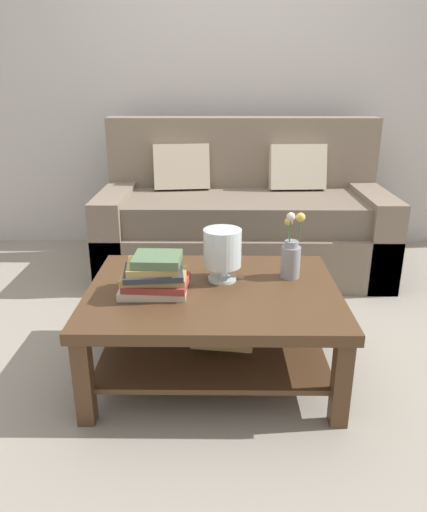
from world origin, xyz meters
TOP-DOWN VIEW (x-y plane):
  - ground_plane at (0.00, 0.00)m, footprint 10.00×10.00m
  - back_wall at (0.00, 1.65)m, footprint 6.40×0.12m
  - couch at (0.11, 0.98)m, footprint 1.98×0.90m
  - coffee_table at (-0.09, -0.39)m, footprint 1.13×0.86m
  - book_stack_main at (-0.34, -0.45)m, footprint 0.31×0.25m
  - glass_hurricane_vase at (-0.05, -0.29)m, footprint 0.18×0.18m
  - flower_pitcher at (0.27, -0.26)m, footprint 0.10×0.10m

SIDE VIEW (x-z plane):
  - ground_plane at x=0.00m, z-range 0.00..0.00m
  - coffee_table at x=-0.09m, z-range 0.10..0.53m
  - couch at x=0.11m, z-range -0.17..0.89m
  - book_stack_main at x=-0.34m, z-range 0.43..0.61m
  - flower_pitcher at x=0.27m, z-range 0.39..0.71m
  - glass_hurricane_vase at x=-0.05m, z-range 0.46..0.71m
  - back_wall at x=0.00m, z-range 0.00..2.70m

